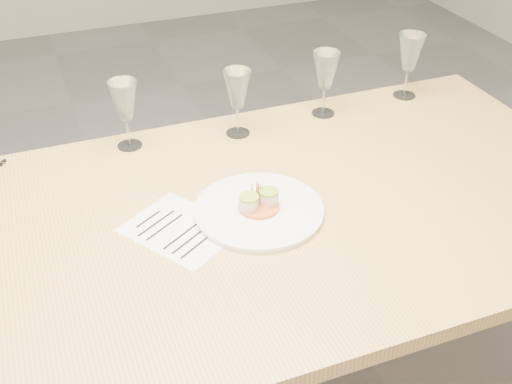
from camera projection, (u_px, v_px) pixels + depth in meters
name	position (u px, v px, depth m)	size (l,w,h in m)	color
dining_table	(159.00, 255.00, 1.54)	(2.40, 1.00, 0.75)	tan
dinner_plate	(259.00, 209.00, 1.56)	(0.32, 0.32, 0.08)	white
recipe_sheet	(181.00, 229.00, 1.51)	(0.30, 0.32, 0.00)	white
wine_glass_1	(124.00, 102.00, 1.76)	(0.08, 0.08, 0.20)	white
wine_glass_2	(237.00, 90.00, 1.82)	(0.08, 0.08, 0.20)	white
wine_glass_3	(326.00, 71.00, 1.92)	(0.08, 0.08, 0.20)	white
wine_glass_4	(410.00, 53.00, 2.02)	(0.08, 0.08, 0.21)	white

